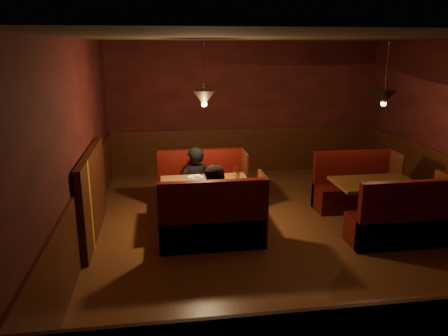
{
  "coord_description": "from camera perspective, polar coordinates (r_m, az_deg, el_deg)",
  "views": [
    {
      "loc": [
        -1.87,
        -6.06,
        2.79
      ],
      "look_at": [
        -0.91,
        0.46,
        0.95
      ],
      "focal_mm": 35.0,
      "sensor_mm": 36.0,
      "label": 1
    }
  ],
  "objects": [
    {
      "name": "diner_a",
      "position": [
        7.4,
        -3.87,
        -0.34
      ],
      "size": [
        0.64,
        0.52,
        1.52
      ],
      "primitive_type": "imported",
      "rotation": [
        0.0,
        0.0,
        3.46
      ],
      "color": "black",
      "rests_on": "ground"
    },
    {
      "name": "second_bench_near",
      "position": [
        6.82,
        22.06,
        -6.81
      ],
      "size": [
        1.42,
        0.53,
        1.02
      ],
      "color": "black",
      "rests_on": "ground"
    },
    {
      "name": "main_bench_near",
      "position": [
        6.27,
        -1.41,
        -7.48
      ],
      "size": [
        1.52,
        0.54,
        1.04
      ],
      "color": "black",
      "rests_on": "ground"
    },
    {
      "name": "second_bench_far",
      "position": [
        8.09,
        16.68,
        -2.82
      ],
      "size": [
        1.42,
        0.53,
        1.02
      ],
      "color": "black",
      "rests_on": "ground"
    },
    {
      "name": "diner_b",
      "position": [
        6.35,
        -0.92,
        -3.18
      ],
      "size": [
        0.86,
        0.75,
        1.49
      ],
      "primitive_type": "imported",
      "rotation": [
        0.0,
        0.0,
        -0.3
      ],
      "color": "black",
      "rests_on": "ground"
    },
    {
      "name": "main_bench_far",
      "position": [
        7.74,
        -2.83,
        -2.95
      ],
      "size": [
        1.52,
        0.54,
        1.04
      ],
      "color": "black",
      "rests_on": "ground"
    },
    {
      "name": "main_table",
      "position": [
        6.92,
        -2.36,
        -3.11
      ],
      "size": [
        1.38,
        0.84,
        0.97
      ],
      "color": "brown",
      "rests_on": "ground"
    },
    {
      "name": "room",
      "position": [
        6.54,
        5.98,
        0.1
      ],
      "size": [
        6.02,
        7.02,
        2.92
      ],
      "color": "#603216",
      "rests_on": "ground"
    },
    {
      "name": "second_table",
      "position": [
        7.36,
        19.07,
        -3.1
      ],
      "size": [
        1.29,
        0.82,
        0.73
      ],
      "color": "brown",
      "rests_on": "ground"
    }
  ]
}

